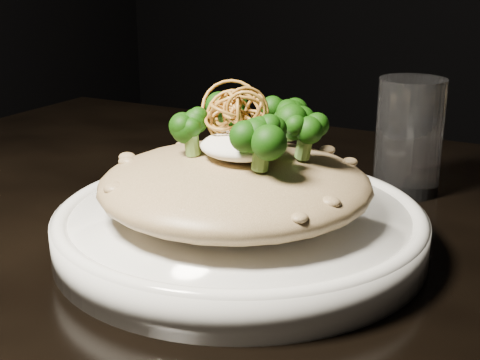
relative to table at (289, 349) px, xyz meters
The scene contains 7 objects.
table is the anchor object (origin of this frame).
plate 0.11m from the table, behind, with size 0.28×0.28×0.03m, color white.
risotto 0.14m from the table, 168.63° to the right, with size 0.21×0.21×0.05m, color brown.
broccoli 0.19m from the table, behind, with size 0.13×0.13×0.05m, color black, non-canonical shape.
cheese 0.17m from the table, 165.42° to the right, with size 0.06×0.06×0.02m, color white.
shallots 0.20m from the table, behind, with size 0.06×0.06×0.04m, color brown, non-canonical shape.
drinking_glass 0.23m from the table, 78.66° to the left, with size 0.06×0.06×0.11m, color white.
Camera 1 is at (0.18, -0.43, 0.96)m, focal length 50.00 mm.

